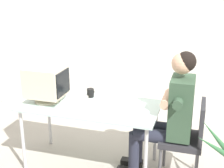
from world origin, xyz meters
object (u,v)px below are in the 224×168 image
at_px(desk, 90,110).
at_px(crt_monitor, 46,82).
at_px(office_chair, 187,136).
at_px(person_seated, 170,112).
at_px(keyboard, 74,103).
at_px(desk_mug, 91,93).

bearing_deg(desk, crt_monitor, -174.02).
xyz_separation_m(office_chair, person_seated, (-0.19, -0.00, 0.23)).
bearing_deg(desk, keyboard, -167.32).
height_order(keyboard, office_chair, office_chair).
bearing_deg(desk_mug, keyboard, -108.53).
bearing_deg(keyboard, desk, 12.68).
height_order(crt_monitor, desk_mug, crt_monitor).
bearing_deg(desk_mug, office_chair, -9.76).
distance_m(desk, crt_monitor, 0.55).
height_order(keyboard, person_seated, person_seated).
bearing_deg(desk, office_chair, 1.75).
bearing_deg(desk_mug, crt_monitor, -145.74).
distance_m(crt_monitor, keyboard, 0.37).
relative_size(crt_monitor, office_chair, 0.46).
xyz_separation_m(desk, keyboard, (-0.16, -0.04, 0.07)).
relative_size(crt_monitor, desk_mug, 4.14).
distance_m(person_seated, desk_mug, 0.92).
bearing_deg(person_seated, desk_mug, 168.24).
relative_size(office_chair, person_seated, 0.64).
bearing_deg(crt_monitor, office_chair, 3.09).
relative_size(desk, crt_monitor, 3.64).
distance_m(crt_monitor, desk_mug, 0.50).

